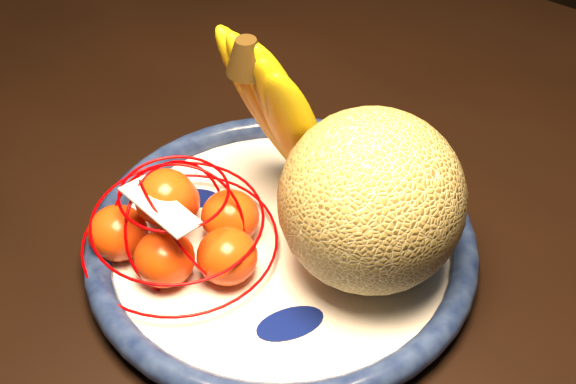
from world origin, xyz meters
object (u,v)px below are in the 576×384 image
Objects in this scene: dining_table at (200,145)px; mandarin_bag at (179,227)px; fruit_bowl at (281,244)px; cantaloupe at (371,201)px; banana_bunch at (285,110)px.

mandarin_bag is at bearing -51.40° from dining_table.
cantaloupe is (0.07, 0.02, 0.08)m from fruit_bowl.
mandarin_bag is (0.16, -0.20, 0.12)m from dining_table.
cantaloupe is 0.75× the size of mandarin_bag.
banana_bunch is (0.19, -0.09, 0.19)m from dining_table.
banana_bunch is (-0.11, 0.03, 0.02)m from cantaloupe.
fruit_bowl is at bearing 40.44° from mandarin_bag.
dining_table is 4.12× the size of fruit_bowl.
fruit_bowl is at bearing -161.95° from cantaloupe.
mandarin_bag is (-0.14, -0.08, -0.05)m from cantaloupe.
mandarin_bag is at bearing -139.56° from fruit_bowl.
cantaloupe is 0.12m from banana_bunch.
dining_table is at bearing 128.25° from mandarin_bag.
dining_table is 0.28m from fruit_bowl.
fruit_bowl is 1.74× the size of banana_bunch.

